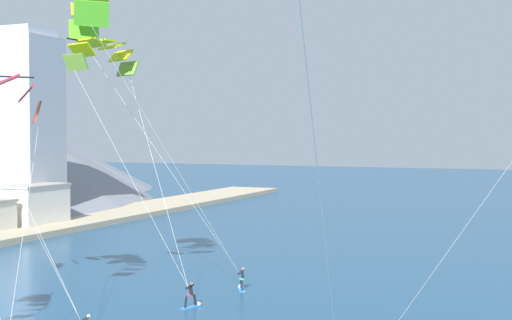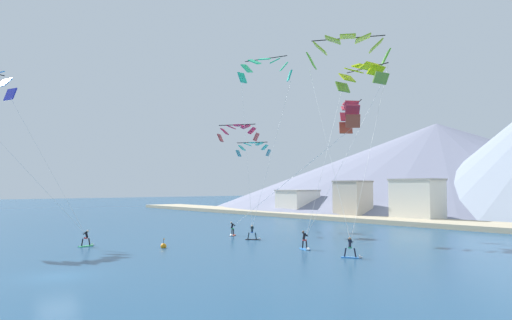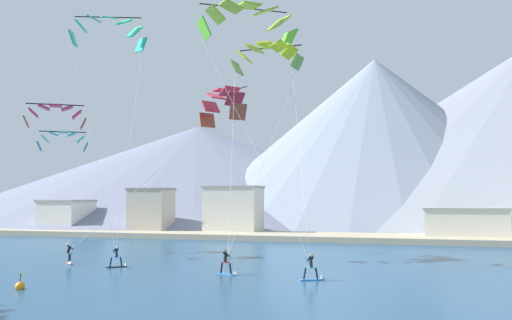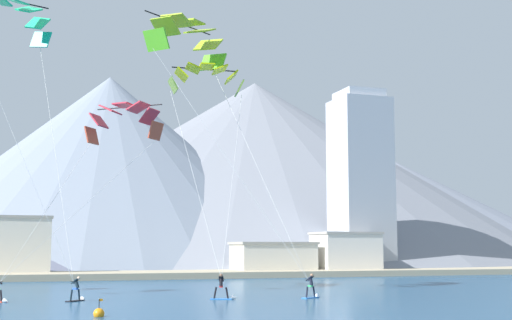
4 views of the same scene
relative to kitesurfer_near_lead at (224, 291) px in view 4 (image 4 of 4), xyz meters
The scene contains 16 objects.
kitesurfer_near_lead is the anchor object (origin of this frame).
kitesurfer_near_trail 9.56m from the kitesurfer_near_lead, behind, with size 1.46×1.56×1.68m.
kitesurfer_far_right 6.15m from the kitesurfer_near_lead, ahead, with size 1.71×1.21×1.75m.
parafoil_kite_near_lead 18.07m from the kitesurfer_near_lead, 85.49° to the left, with size 6.08×8.27×16.61m.
parafoil_kite_near_trail 25.47m from the kitesurfer_near_lead, 153.08° to the left, with size 7.59×8.43×20.47m.
parafoil_kite_far_left 19.12m from the kitesurfer_near_lead, 112.88° to the left, with size 12.09×12.77×14.10m.
parafoil_kite_far_right 20.93m from the kitesurfer_near_lead, 97.86° to the left, with size 10.73×11.52×20.11m.
race_marker_buoy 13.19m from the kitesurfer_near_lead, 134.72° to the right, with size 0.56×0.56×1.02m.
shoreline_strip 34.45m from the kitesurfer_near_lead, 90.57° to the left, with size 180.00×10.00×0.70m, color tan.
shore_building_harbour_front 41.21m from the kitesurfer_near_lead, 65.41° to the left, with size 9.94×6.40×4.08m.
shore_building_quay_east 40.68m from the kitesurfer_near_lead, 109.17° to the left, with size 7.82×4.99×6.94m.
shore_building_quay_west 45.36m from the kitesurfer_near_lead, 53.90° to the left, with size 7.89×6.13×5.35m.
highrise_tower 52.75m from the kitesurfer_near_lead, 52.70° to the left, with size 7.00×7.00×24.93m.
mountain_peak_west_ridge 116.86m from the kitesurfer_near_lead, 54.74° to the left, with size 86.18×86.18×22.75m.
mountain_peak_central_summit 84.62m from the kitesurfer_near_lead, 88.58° to the left, with size 81.42×81.42×34.37m.
mountain_peak_far_spur 103.78m from the kitesurfer_near_lead, 70.30° to the left, with size 122.70×122.70×38.54m.
Camera 4 is at (-13.11, -24.80, 3.51)m, focal length 50.00 mm.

